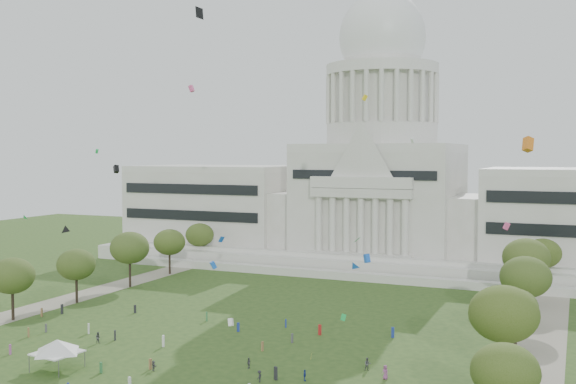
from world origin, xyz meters
TOP-DOWN VIEW (x-y plane):
  - ground at (0.00, 0.00)m, footprint 400.00×400.00m
  - capitol at (0.00, 113.59)m, footprint 160.00×64.50m
  - path_left at (-48.00, 30.00)m, footprint 8.00×160.00m
  - path_right at (48.00, 30.00)m, footprint 8.00×160.00m
  - row_tree_r_1 at (46.22, -1.75)m, footprint 7.58×7.58m
  - row_tree_l_2 at (-45.04, 17.30)m, footprint 8.42×8.42m
  - row_tree_r_2 at (44.17, 17.44)m, footprint 9.55×9.55m
  - row_tree_l_3 at (-44.09, 33.92)m, footprint 8.12×8.12m
  - row_tree_r_3 at (44.40, 34.48)m, footprint 7.01×7.01m
  - row_tree_l_4 at (-44.08, 52.42)m, footprint 9.29×9.29m
  - row_tree_r_4 at (44.76, 50.04)m, footprint 9.19×9.19m
  - row_tree_l_5 at (-45.22, 71.01)m, footprint 8.33×8.33m
  - row_tree_r_5 at (43.49, 70.19)m, footprint 9.82×9.82m
  - row_tree_l_6 at (-46.87, 89.14)m, footprint 8.19×8.19m
  - row_tree_r_6 at (45.96, 88.13)m, footprint 8.42×8.42m
  - event_tent at (-16.31, -2.41)m, footprint 9.14×9.14m
  - person_0 at (28.87, 12.63)m, footprint 1.14×0.96m
  - person_2 at (25.52, 15.19)m, footprint 1.09×0.94m
  - person_3 at (13.19, 4.50)m, footprint 0.57×1.07m
  - person_4 at (9.16, 9.28)m, footprint 0.55×0.96m
  - person_5 at (-3.04, 2.71)m, footprint 1.49×1.23m
  - person_8 at (-20.04, 11.21)m, footprint 0.94×0.62m
  - person_10 at (18.78, 7.43)m, footprint 0.74×1.03m
  - distant_crowd at (-12.24, 16.08)m, footprint 66.89×39.00m
  - kite_swarm at (-1.01, 6.36)m, footprint 95.00×104.02m

SIDE VIEW (x-z plane):
  - ground at x=0.00m, z-range 0.00..0.00m
  - path_left at x=-48.00m, z-range 0.00..0.04m
  - path_right at x=48.00m, z-range 0.00..0.04m
  - person_5 at x=-3.04m, z-range 0.00..1.52m
  - person_10 at x=18.78m, z-range 0.00..1.58m
  - person_4 at x=9.16m, z-range 0.00..1.61m
  - person_3 at x=13.19m, z-range 0.00..1.63m
  - distant_crowd at x=-12.24m, z-range -0.11..1.83m
  - person_8 at x=-20.04m, z-range 0.00..1.85m
  - person_2 at x=25.52m, z-range 0.00..1.92m
  - person_0 at x=28.87m, z-range 0.00..1.99m
  - event_tent at x=-16.31m, z-range 1.26..5.84m
  - row_tree_r_3 at x=44.40m, z-range 2.09..12.07m
  - row_tree_r_1 at x=46.22m, z-range 2.27..13.04m
  - row_tree_l_3 at x=-44.09m, z-range 2.43..13.98m
  - row_tree_l_6 at x=-46.87m, z-range 2.45..14.09m
  - row_tree_l_5 at x=-45.22m, z-range 2.49..14.34m
  - row_tree_r_6 at x=45.96m, z-range 2.52..14.49m
  - row_tree_l_2 at x=-45.04m, z-range 2.52..14.49m
  - row_tree_r_4 at x=44.76m, z-range 2.76..15.82m
  - row_tree_l_4 at x=-44.08m, z-range 2.79..16.00m
  - row_tree_r_2 at x=44.17m, z-range 2.87..16.45m
  - row_tree_r_5 at x=43.49m, z-range 2.95..16.91m
  - capitol at x=0.00m, z-range -23.35..67.95m
  - kite_swarm at x=-1.01m, z-range -1.67..63.46m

